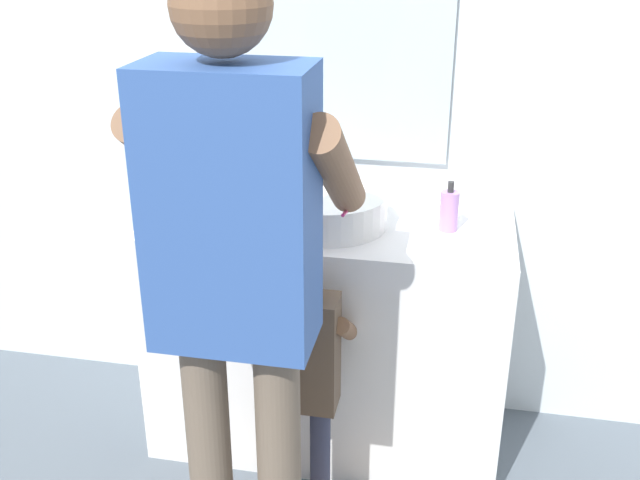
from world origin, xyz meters
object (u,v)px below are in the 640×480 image
at_px(child_toddler, 304,366).
at_px(adult_parent, 236,249).
at_px(toothbrush_cup, 225,195).
at_px(soap_bottle, 449,210).

relative_size(child_toddler, adult_parent, 0.53).
bearing_deg(child_toddler, adult_parent, -112.93).
bearing_deg(child_toddler, toothbrush_cup, 129.74).
distance_m(toothbrush_cup, child_toddler, 0.68).
height_order(soap_bottle, child_toddler, soap_bottle).
bearing_deg(soap_bottle, child_toddler, -133.31).
distance_m(child_toddler, adult_parent, 0.56).
bearing_deg(soap_bottle, adult_parent, -126.61).
bearing_deg(adult_parent, soap_bottle, 53.39).
height_order(toothbrush_cup, child_toddler, toothbrush_cup).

